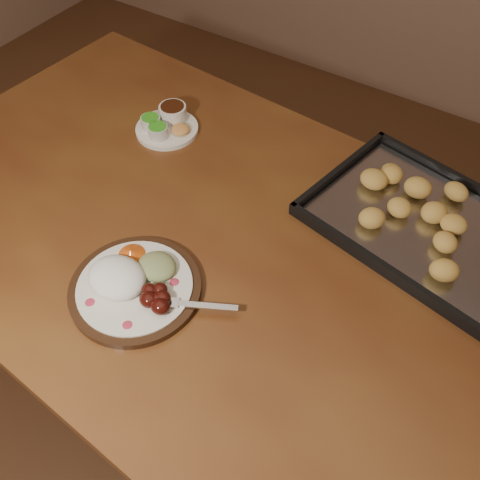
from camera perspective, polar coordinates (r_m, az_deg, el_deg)
The scene contains 5 objects.
ground at distance 1.74m, azimuth -11.30°, elevation -18.13°, with size 4.00×4.00×0.00m, color #57321D.
dining_table at distance 1.19m, azimuth -3.18°, elevation -2.10°, with size 1.57×1.02×0.75m.
dinner_plate at distance 1.03m, azimuth -11.31°, elevation -4.55°, with size 0.32×0.25×0.06m.
condiment_saucer at distance 1.36m, azimuth -7.83°, elevation 12.19°, with size 0.15×0.15×0.05m.
baking_tray at distance 1.18m, azimuth 19.07°, elevation 1.84°, with size 0.51×0.42×0.05m.
Camera 1 is at (0.61, -0.35, 1.59)m, focal length 40.00 mm.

